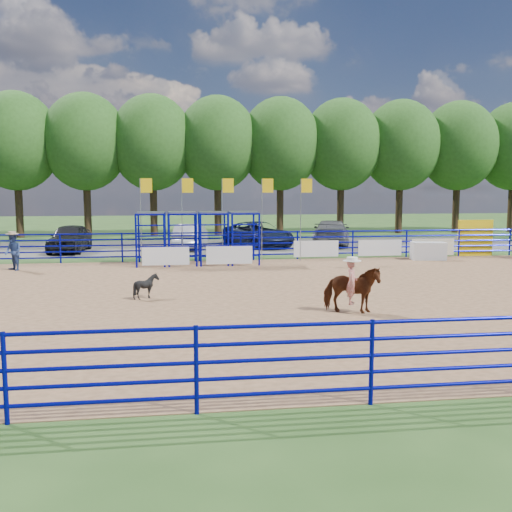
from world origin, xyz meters
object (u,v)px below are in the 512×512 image
(calf, at_px, (146,286))
(car_d, at_px, (331,233))
(announcer_table, at_px, (428,251))
(horse_and_rider, at_px, (352,286))
(car_a, at_px, (70,238))
(car_b, at_px, (191,236))
(spectator_cowboy, at_px, (13,251))
(car_c, at_px, (258,234))

(calf, xyz_separation_m, car_d, (11.05, 16.74, 0.39))
(announcer_table, height_order, horse_and_rider, horse_and_rider)
(car_a, bearing_deg, car_b, 10.33)
(car_a, xyz_separation_m, car_b, (7.09, 0.89, -0.05))
(calf, height_order, car_d, car_d)
(spectator_cowboy, bearing_deg, car_a, 81.89)
(horse_and_rider, xyz_separation_m, spectator_cowboy, (-12.44, 10.60, 0.06))
(horse_and_rider, distance_m, car_d, 20.47)
(announcer_table, bearing_deg, car_b, 148.20)
(horse_and_rider, xyz_separation_m, car_d, (4.88, 19.88, -0.01))
(spectator_cowboy, xyz_separation_m, car_b, (8.19, 8.62, -0.13))
(horse_and_rider, bearing_deg, spectator_cowboy, 139.56)
(calf, bearing_deg, car_d, -22.34)
(announcer_table, height_order, spectator_cowboy, spectator_cowboy)
(horse_and_rider, xyz_separation_m, car_c, (0.05, 19.81, -0.04))
(car_c, relative_size, car_d, 1.01)
(calf, height_order, car_a, car_a)
(spectator_cowboy, bearing_deg, calf, -49.98)
(spectator_cowboy, height_order, car_a, spectator_cowboy)
(car_b, xyz_separation_m, car_d, (9.12, 0.66, 0.06))
(horse_and_rider, distance_m, spectator_cowboy, 16.34)
(car_c, xyz_separation_m, car_d, (4.83, 0.07, 0.03))
(car_a, relative_size, car_b, 1.03)
(spectator_cowboy, relative_size, car_a, 0.37)
(announcer_table, xyz_separation_m, horse_and_rider, (-7.82, -11.74, 0.36))
(car_d, bearing_deg, car_a, 21.74)
(calf, bearing_deg, car_b, 4.26)
(car_b, relative_size, car_d, 0.82)
(announcer_table, bearing_deg, calf, -148.44)
(announcer_table, relative_size, car_a, 0.36)
(announcer_table, height_order, car_d, car_d)
(announcer_table, xyz_separation_m, car_a, (-19.16, 6.60, 0.34))
(car_b, bearing_deg, announcer_table, 158.48)
(announcer_table, bearing_deg, car_a, 161.00)
(spectator_cowboy, distance_m, car_a, 7.81)
(horse_and_rider, relative_size, calf, 2.78)
(car_c, bearing_deg, horse_and_rider, -112.71)
(spectator_cowboy, height_order, car_b, spectator_cowboy)
(horse_and_rider, height_order, car_b, horse_and_rider)
(announcer_table, relative_size, horse_and_rider, 0.73)
(spectator_cowboy, height_order, car_d, spectator_cowboy)
(horse_and_rider, distance_m, calf, 6.94)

